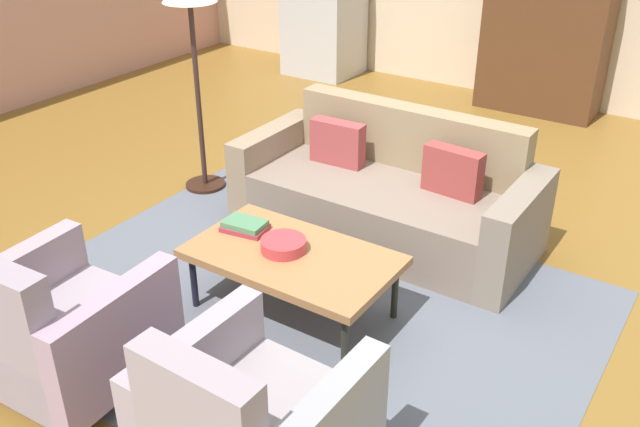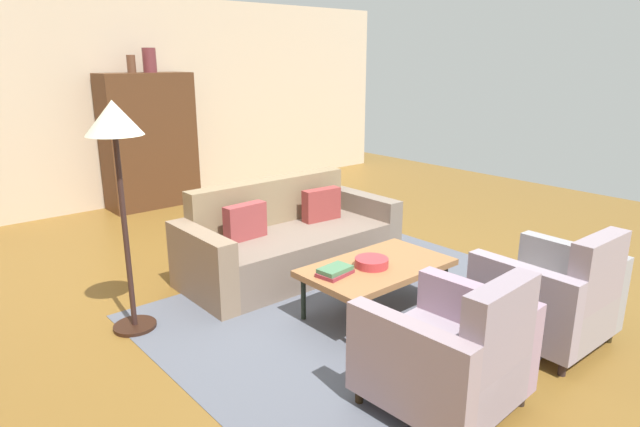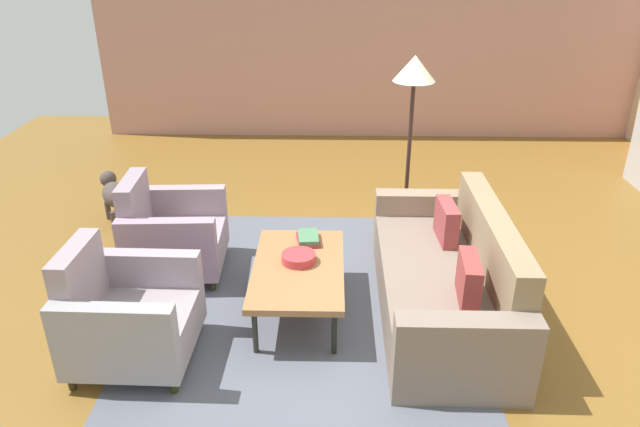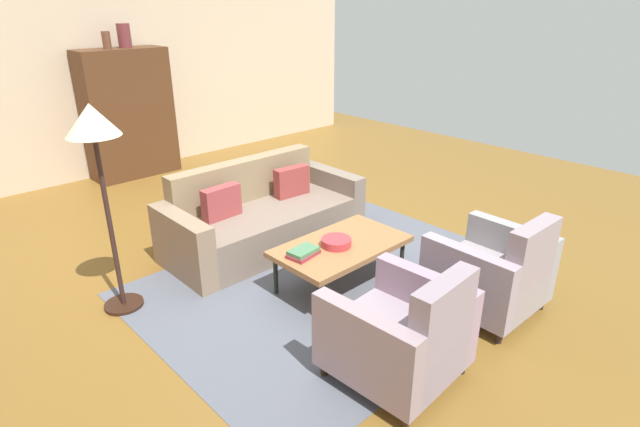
{
  "view_description": "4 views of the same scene",
  "coord_description": "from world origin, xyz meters",
  "px_view_note": "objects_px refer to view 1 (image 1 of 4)",
  "views": [
    {
      "loc": [
        2.06,
        -3.58,
        2.51
      ],
      "look_at": [
        0.18,
        -0.72,
        0.68
      ],
      "focal_mm": 39.29,
      "sensor_mm": 36.0,
      "label": 1
    },
    {
      "loc": [
        -2.94,
        -3.56,
        2.0
      ],
      "look_at": [
        -0.08,
        -0.23,
        0.73
      ],
      "focal_mm": 30.5,
      "sensor_mm": 36.0,
      "label": 2
    },
    {
      "loc": [
        3.9,
        -0.54,
        2.7
      ],
      "look_at": [
        -0.11,
        -0.63,
        0.79
      ],
      "focal_mm": 32.62,
      "sensor_mm": 36.0,
      "label": 3
    },
    {
      "loc": [
        -2.86,
        -3.58,
        2.41
      ],
      "look_at": [
        0.07,
        -0.48,
        0.59
      ],
      "focal_mm": 28.33,
      "sensor_mm": 36.0,
      "label": 4
    }
  ],
  "objects_px": {
    "fruit_bowl": "(283,245)",
    "book_stack": "(245,226)",
    "armchair_left": "(60,332)",
    "couch": "(390,195)",
    "cabinet": "(548,23)",
    "floor_lamp": "(190,7)",
    "coffee_table": "(293,258)"
  },
  "relations": [
    {
      "from": "fruit_bowl",
      "to": "floor_lamp",
      "type": "distance_m",
      "value": 2.1
    },
    {
      "from": "coffee_table",
      "to": "cabinet",
      "type": "relative_size",
      "value": 0.67
    },
    {
      "from": "armchair_left",
      "to": "floor_lamp",
      "type": "xyz_separation_m",
      "value": [
        -1.0,
        2.18,
        1.1
      ]
    },
    {
      "from": "fruit_bowl",
      "to": "book_stack",
      "type": "xyz_separation_m",
      "value": [
        -0.33,
        0.06,
        -0.0
      ]
    },
    {
      "from": "coffee_table",
      "to": "book_stack",
      "type": "xyz_separation_m",
      "value": [
        -0.4,
        0.06,
        0.07
      ]
    },
    {
      "from": "armchair_left",
      "to": "fruit_bowl",
      "type": "bearing_deg",
      "value": 62.55
    },
    {
      "from": "armchair_left",
      "to": "floor_lamp",
      "type": "relative_size",
      "value": 0.51
    },
    {
      "from": "couch",
      "to": "fruit_bowl",
      "type": "bearing_deg",
      "value": 87.24
    },
    {
      "from": "armchair_left",
      "to": "fruit_bowl",
      "type": "relative_size",
      "value": 3.31
    },
    {
      "from": "armchair_left",
      "to": "book_stack",
      "type": "xyz_separation_m",
      "value": [
        0.2,
        1.23,
        0.1
      ]
    },
    {
      "from": "floor_lamp",
      "to": "couch",
      "type": "bearing_deg",
      "value": 6.16
    },
    {
      "from": "coffee_table",
      "to": "floor_lamp",
      "type": "bearing_deg",
      "value": 147.67
    },
    {
      "from": "couch",
      "to": "cabinet",
      "type": "relative_size",
      "value": 1.17
    },
    {
      "from": "armchair_left",
      "to": "coffee_table",
      "type": "bearing_deg",
      "value": 60.06
    },
    {
      "from": "armchair_left",
      "to": "floor_lamp",
      "type": "distance_m",
      "value": 2.64
    },
    {
      "from": "book_stack",
      "to": "couch",
      "type": "bearing_deg",
      "value": 70.55
    },
    {
      "from": "fruit_bowl",
      "to": "floor_lamp",
      "type": "bearing_deg",
      "value": 146.63
    },
    {
      "from": "book_stack",
      "to": "armchair_left",
      "type": "bearing_deg",
      "value": -99.25
    },
    {
      "from": "coffee_table",
      "to": "armchair_left",
      "type": "height_order",
      "value": "armchair_left"
    },
    {
      "from": "armchair_left",
      "to": "book_stack",
      "type": "bearing_deg",
      "value": 77.9
    },
    {
      "from": "fruit_bowl",
      "to": "floor_lamp",
      "type": "relative_size",
      "value": 0.15
    },
    {
      "from": "cabinet",
      "to": "floor_lamp",
      "type": "relative_size",
      "value": 1.05
    },
    {
      "from": "couch",
      "to": "armchair_left",
      "type": "height_order",
      "value": "armchair_left"
    },
    {
      "from": "book_stack",
      "to": "floor_lamp",
      "type": "xyz_separation_m",
      "value": [
        -1.2,
        0.95,
        1.0
      ]
    },
    {
      "from": "armchair_left",
      "to": "couch",
      "type": "bearing_deg",
      "value": 72.91
    },
    {
      "from": "coffee_table",
      "to": "fruit_bowl",
      "type": "relative_size",
      "value": 4.51
    },
    {
      "from": "couch",
      "to": "armchair_left",
      "type": "xyz_separation_m",
      "value": [
        -0.6,
        -2.35,
        0.06
      ]
    },
    {
      "from": "couch",
      "to": "coffee_table",
      "type": "distance_m",
      "value": 1.19
    },
    {
      "from": "coffee_table",
      "to": "fruit_bowl",
      "type": "height_order",
      "value": "fruit_bowl"
    },
    {
      "from": "armchair_left",
      "to": "cabinet",
      "type": "xyz_separation_m",
      "value": [
        0.65,
        5.49,
        0.56
      ]
    },
    {
      "from": "book_stack",
      "to": "fruit_bowl",
      "type": "bearing_deg",
      "value": -10.44
    },
    {
      "from": "armchair_left",
      "to": "fruit_bowl",
      "type": "distance_m",
      "value": 1.29
    }
  ]
}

